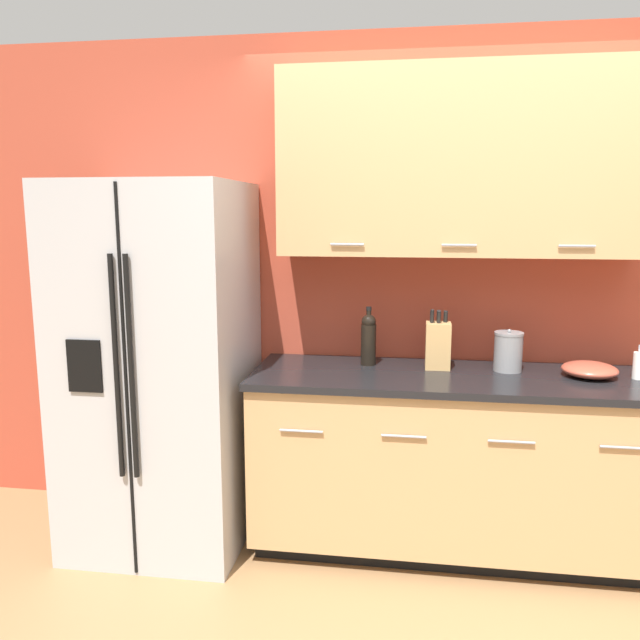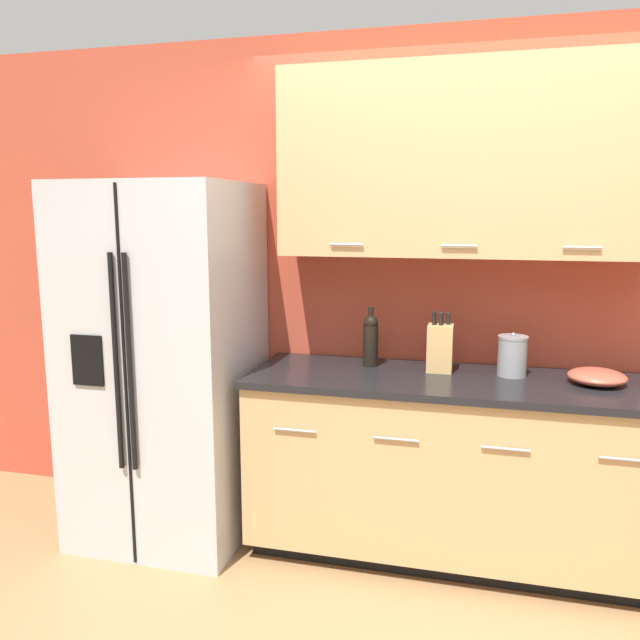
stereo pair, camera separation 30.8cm
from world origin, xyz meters
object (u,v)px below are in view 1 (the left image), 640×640
refrigerator (161,366)px  soap_dispenser (639,365)px  knife_block (438,345)px  wine_bottle (368,338)px  steel_canister (508,351)px  mixing_bowl (590,370)px

refrigerator → soap_dispenser: size_ratio=10.97×
refrigerator → knife_block: bearing=7.5°
knife_block → wine_bottle: size_ratio=1.00×
refrigerator → knife_block: 1.41m
knife_block → soap_dispenser: bearing=-4.3°
refrigerator → steel_canister: bearing=6.0°
wine_bottle → soap_dispenser: bearing=-4.3°
soap_dispenser → mixing_bowl: 0.22m
soap_dispenser → steel_canister: steel_canister is taller
knife_block → steel_canister: 0.34m
knife_block → soap_dispenser: knife_block is taller
steel_canister → mixing_bowl: (0.37, -0.06, -0.06)m
wine_bottle → mixing_bowl: size_ratio=1.18×
wine_bottle → mixing_bowl: (1.06, -0.09, -0.10)m
knife_block → steel_canister: knife_block is taller
refrigerator → knife_block: size_ratio=6.06×
refrigerator → wine_bottle: 1.07m
refrigerator → steel_canister: (1.73, 0.18, 0.09)m
wine_bottle → steel_canister: bearing=-2.3°
soap_dispenser → steel_canister: bearing=173.3°
steel_canister → mixing_bowl: size_ratio=0.82×
wine_bottle → soap_dispenser: wine_bottle is taller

